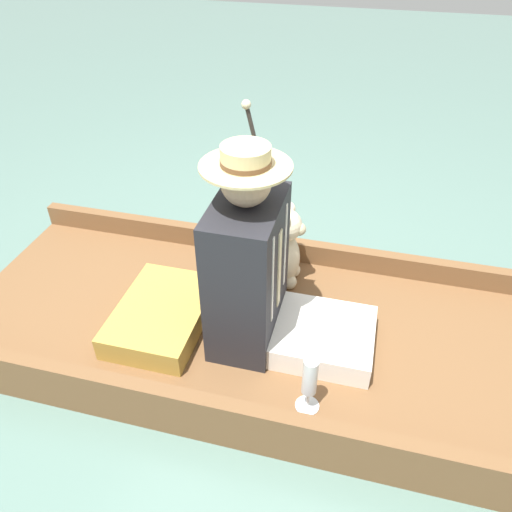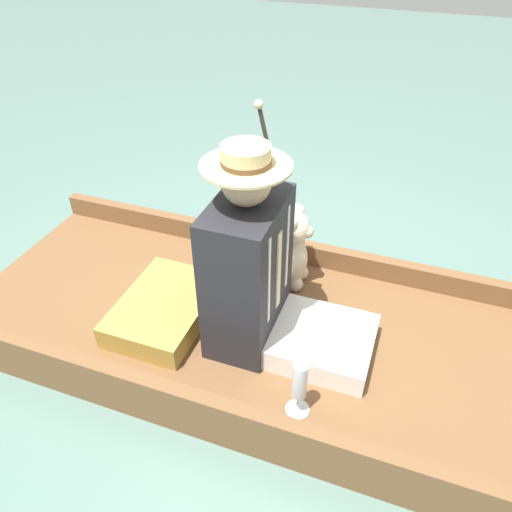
{
  "view_description": "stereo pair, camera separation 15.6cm",
  "coord_description": "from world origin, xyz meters",
  "px_view_note": "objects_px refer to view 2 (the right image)",
  "views": [
    {
      "loc": [
        1.6,
        0.43,
        1.76
      ],
      "look_at": [
        0.06,
        0.04,
        0.56
      ],
      "focal_mm": 35.0,
      "sensor_mm": 36.0,
      "label": 1
    },
    {
      "loc": [
        1.56,
        0.58,
        1.76
      ],
      "look_at": [
        0.06,
        0.04,
        0.56
      ],
      "focal_mm": 35.0,
      "sensor_mm": 36.0,
      "label": 2
    }
  ],
  "objects_px": {
    "seated_person": "(260,277)",
    "walking_cane": "(275,177)",
    "wine_glass": "(300,383)",
    "teddy_bear": "(293,250)"
  },
  "relations": [
    {
      "from": "seated_person",
      "to": "teddy_bear",
      "type": "relative_size",
      "value": 2.1
    },
    {
      "from": "wine_glass",
      "to": "teddy_bear",
      "type": "bearing_deg",
      "value": -161.49
    },
    {
      "from": "seated_person",
      "to": "teddy_bear",
      "type": "height_order",
      "value": "seated_person"
    },
    {
      "from": "seated_person",
      "to": "walking_cane",
      "type": "distance_m",
      "value": 0.57
    },
    {
      "from": "seated_person",
      "to": "wine_glass",
      "type": "xyz_separation_m",
      "value": [
        0.33,
        0.27,
        -0.18
      ]
    },
    {
      "from": "wine_glass",
      "to": "walking_cane",
      "type": "bearing_deg",
      "value": -155.66
    },
    {
      "from": "wine_glass",
      "to": "seated_person",
      "type": "bearing_deg",
      "value": -140.57
    },
    {
      "from": "wine_glass",
      "to": "walking_cane",
      "type": "relative_size",
      "value": 0.3
    },
    {
      "from": "seated_person",
      "to": "wine_glass",
      "type": "height_order",
      "value": "seated_person"
    },
    {
      "from": "seated_person",
      "to": "walking_cane",
      "type": "xyz_separation_m",
      "value": [
        -0.53,
        -0.12,
        0.17
      ]
    }
  ]
}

